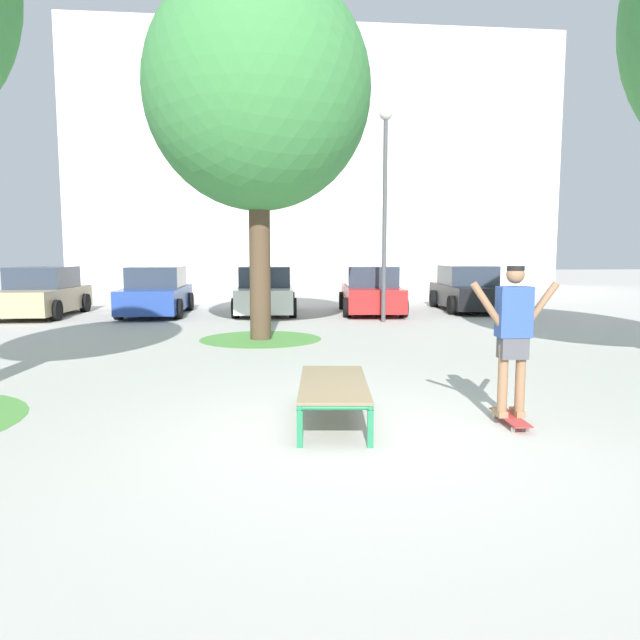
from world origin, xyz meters
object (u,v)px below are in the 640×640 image
at_px(light_post, 385,183).
at_px(skate_box, 333,386).
at_px(car_blue, 157,293).
at_px(car_red, 371,291).
at_px(skateboard, 510,418).
at_px(car_white, 265,292).
at_px(car_tan, 43,294).
at_px(skater, 513,330).
at_px(car_black, 468,290).
at_px(tree_mid_back, 258,92).

bearing_deg(light_post, skate_box, -105.29).
height_order(car_blue, car_red, same).
distance_m(skateboard, car_white, 12.89).
height_order(skateboard, car_tan, car_tan).
bearing_deg(skater, car_black, 72.14).
distance_m(skate_box, skateboard, 2.02).
relative_size(tree_mid_back, car_red, 1.83).
xyz_separation_m(skater, car_red, (0.78, 12.44, -0.38)).
xyz_separation_m(skateboard, car_red, (0.78, 12.44, 0.61)).
bearing_deg(skater, tree_mid_back, 111.80).
bearing_deg(skateboard, car_white, 101.71).
xyz_separation_m(skate_box, skater, (1.96, -0.34, 0.66)).
height_order(car_blue, car_black, same).
distance_m(skate_box, tree_mid_back, 8.29).
xyz_separation_m(skate_box, skateboard, (1.96, -0.34, -0.34)).
height_order(skate_box, skater, skater).
distance_m(skate_box, light_post, 10.47).
bearing_deg(car_tan, skater, -53.08).
xyz_separation_m(car_tan, car_red, (10.16, -0.06, 0.00)).
distance_m(car_blue, car_white, 3.39).
bearing_deg(tree_mid_back, car_white, 88.35).
bearing_deg(light_post, skateboard, -93.75).
height_order(tree_mid_back, light_post, tree_mid_back).
relative_size(skater, car_red, 0.39).
bearing_deg(skate_box, car_tan, 121.42).
relative_size(car_tan, light_post, 0.73).
bearing_deg(car_blue, skater, -64.52).
relative_size(car_red, light_post, 0.74).
distance_m(skate_box, car_tan, 14.25).
bearing_deg(car_tan, tree_mid_back, -40.02).
xyz_separation_m(car_red, car_black, (3.39, 0.48, 0.00)).
distance_m(skate_box, car_blue, 12.91).
bearing_deg(car_white, car_tan, -179.03).
height_order(tree_mid_back, car_blue, tree_mid_back).
distance_m(tree_mid_back, car_blue, 8.01).
height_order(skateboard, car_black, car_black).
relative_size(skateboard, light_post, 0.14).
bearing_deg(tree_mid_back, car_blue, 119.71).
bearing_deg(car_tan, skate_box, -58.58).
bearing_deg(skateboard, car_black, 72.14).
distance_m(skateboard, tree_mid_back, 9.16).
relative_size(car_tan, car_red, 0.98).
relative_size(car_blue, car_black, 0.98).
height_order(skateboard, car_blue, car_blue).
xyz_separation_m(skater, car_black, (4.16, 12.92, -0.38)).
distance_m(skateboard, car_blue, 13.97).
xyz_separation_m(car_white, car_red, (3.39, -0.17, 0.00)).
height_order(car_black, light_post, light_post).
bearing_deg(light_post, tree_mid_back, -139.31).
height_order(skate_box, tree_mid_back, tree_mid_back).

